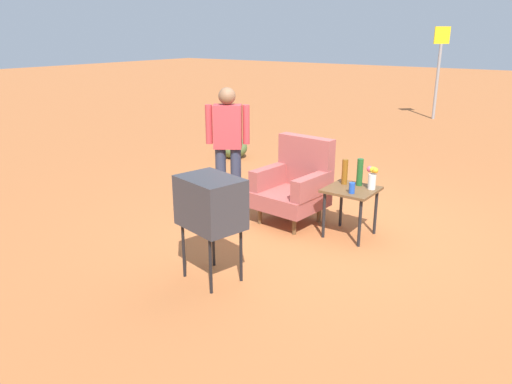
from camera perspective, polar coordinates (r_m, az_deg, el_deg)
name	(u,v)px	position (r m, az deg, el deg)	size (l,w,h in m)	color
ground_plane	(313,225)	(6.24, 6.64, -3.78)	(60.00, 60.00, 0.00)	#AD6033
armchair	(295,183)	(6.20, 4.53, 1.00)	(0.84, 0.84, 1.06)	brown
side_table	(351,195)	(5.82, 10.91, -0.37)	(0.56, 0.56, 0.59)	black
tv_on_stand	(211,203)	(4.62, -5.24, -1.28)	(0.68, 0.56, 1.03)	black
person_standing	(228,142)	(6.47, -3.27, 5.79)	(0.49, 0.38, 1.64)	#2D3347
road_sign	(439,68)	(14.60, 20.31, 13.29)	(0.33, 0.33, 2.44)	gray
bottle_tall_amber	(345,172)	(5.90, 10.20, 2.32)	(0.07, 0.07, 0.30)	brown
bottle_wine_green	(360,172)	(5.88, 11.89, 2.25)	(0.07, 0.07, 0.32)	#1E5623
soda_can_blue	(352,188)	(5.60, 11.01, 0.46)	(0.07, 0.07, 0.12)	blue
flower_vase	(372,177)	(5.77, 13.25, 1.73)	(0.15, 0.10, 0.27)	silver
shrub_near	(234,148)	(9.47, -2.58, 5.13)	(0.51, 0.51, 0.40)	#516B38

